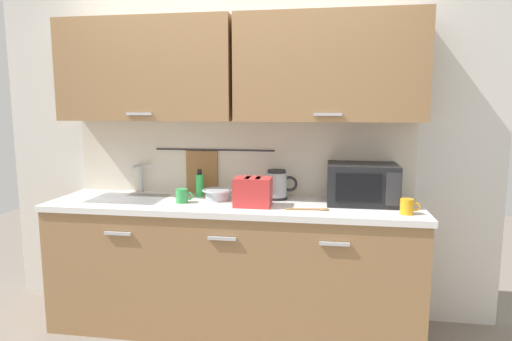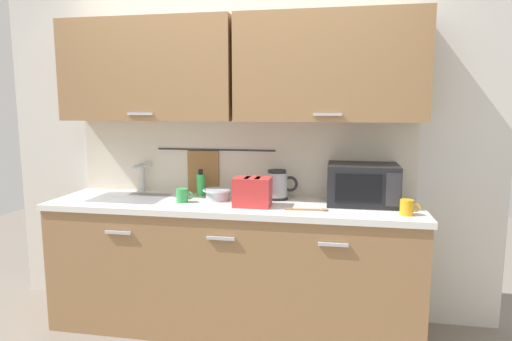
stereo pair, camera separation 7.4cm
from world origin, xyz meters
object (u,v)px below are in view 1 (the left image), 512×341
wooden_spoon (313,209)px  electric_kettle (277,185)px  mixing_bowl (218,194)px  toaster (253,192)px  microwave (362,184)px  dish_soap_bottle (200,184)px  mug_near_sink (182,196)px  mug_by_kettle (407,207)px

wooden_spoon → electric_kettle: bearing=130.5°
mixing_bowl → wooden_spoon: size_ratio=0.77×
toaster → wooden_spoon: toaster is taller
wooden_spoon → microwave: bearing=37.9°
electric_kettle → wooden_spoon: bearing=-49.5°
electric_kettle → mixing_bowl: bearing=-166.4°
microwave → dish_soap_bottle: (-1.15, 0.07, -0.05)m
dish_soap_bottle → mug_near_sink: size_ratio=1.63×
dish_soap_bottle → wooden_spoon: (0.83, -0.32, -0.08)m
mug_by_kettle → microwave: bearing=133.6°
microwave → electric_kettle: size_ratio=2.03×
electric_kettle → toaster: 0.28m
mixing_bowl → toaster: 0.32m
dish_soap_bottle → mug_near_sink: bearing=-103.2°
mixing_bowl → wooden_spoon: mixing_bowl is taller
microwave → mug_by_kettle: bearing=-46.4°
mug_near_sink → mug_by_kettle: 1.46m
microwave → dish_soap_bottle: 1.15m
dish_soap_bottle → toaster: size_ratio=0.77×
microwave → toaster: bearing=-164.7°
dish_soap_bottle → mixing_bowl: bearing=-34.7°
mug_near_sink → toaster: toaster is taller
mixing_bowl → microwave: bearing=2.5°
microwave → electric_kettle: (-0.58, 0.06, -0.03)m
dish_soap_bottle → mug_by_kettle: size_ratio=1.63×
microwave → wooden_spoon: (-0.32, -0.25, -0.13)m
mug_near_sink → mixing_bowl: bearing=30.1°
microwave → mug_near_sink: microwave is taller
electric_kettle → toaster: electric_kettle is taller
dish_soap_bottle → mug_by_kettle: 1.44m
mug_by_kettle → wooden_spoon: size_ratio=0.43×
mug_by_kettle → wooden_spoon: bearing=178.5°
toaster → dish_soap_bottle: bearing=148.9°
microwave → wooden_spoon: microwave is taller
dish_soap_bottle → toaster: 0.51m
microwave → toaster: 0.74m
microwave → mug_near_sink: 1.22m
electric_kettle → toaster: size_ratio=0.89×
electric_kettle → mug_near_sink: electric_kettle is taller
mug_by_kettle → mug_near_sink: bearing=176.3°
microwave → wooden_spoon: size_ratio=1.66×
electric_kettle → mug_by_kettle: 0.89m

